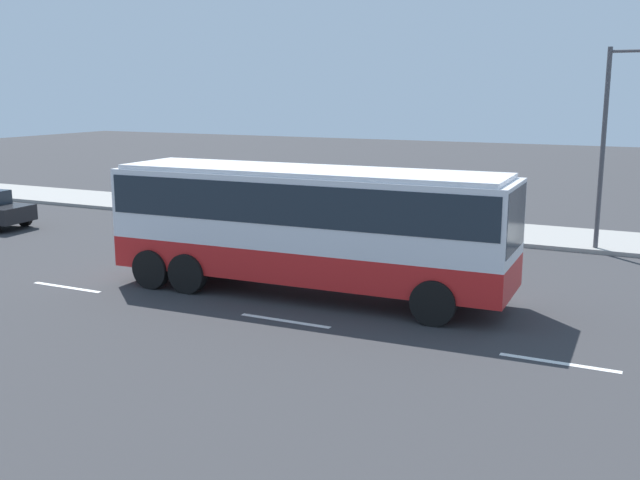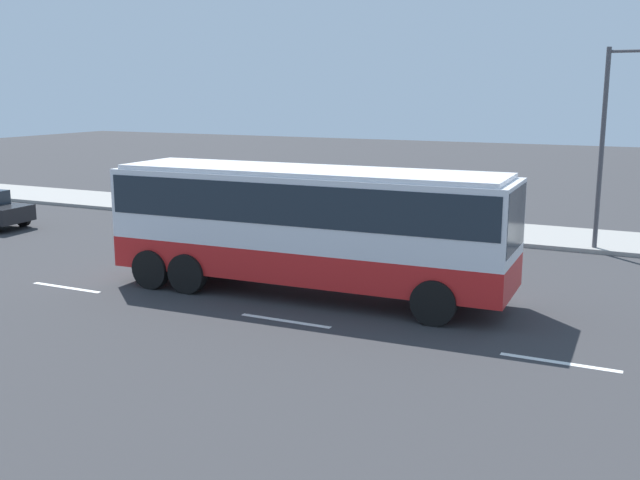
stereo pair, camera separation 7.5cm
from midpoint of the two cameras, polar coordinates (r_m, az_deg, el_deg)
The scene contains 6 objects.
ground_plane at distance 21.59m, azimuth -4.77°, elevation -3.13°, with size 120.00×120.00×0.00m, color #333335.
sidewalk_curb at distance 30.40m, azimuth 4.84°, elevation 1.30°, with size 80.00×4.00×0.15m, color gray.
lane_centreline at distance 17.51m, azimuth -0.59°, elevation -6.59°, with size 41.28×0.16×0.01m.
coach_bus at distance 19.65m, azimuth -1.06°, elevation 1.77°, with size 10.95×3.09×3.41m.
pedestrian_near_curb at distance 29.32m, azimuth 3.28°, elevation 3.00°, with size 0.32×0.32×1.67m.
street_lamp at distance 26.47m, azimuth 21.44°, elevation 7.70°, with size 2.13×0.24×6.67m.
Camera 2 is at (10.66, -17.97, 5.44)m, focal length 41.48 mm.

